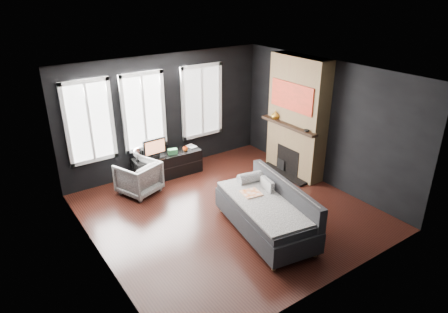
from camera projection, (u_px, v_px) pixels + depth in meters
floor at (229, 212)px, 7.80m from camera, size 5.00×5.00×0.00m
ceiling at (229, 74)px, 6.71m from camera, size 5.00×5.00×0.00m
wall_back at (166, 114)px, 9.14m from camera, size 5.00×0.02×2.70m
wall_left at (93, 185)px, 5.95m from camera, size 0.02×5.00×2.70m
wall_right at (324, 123)px, 8.56m from camera, size 0.02×5.00×2.70m
windows at (145, 71)px, 8.45m from camera, size 4.00×0.16×1.76m
fireplace at (297, 117)px, 8.91m from camera, size 0.70×1.62×2.70m
sofa at (265, 210)px, 7.01m from camera, size 1.41×2.29×0.92m
stripe_pillow at (267, 188)px, 7.30m from camera, size 0.14×0.37×0.36m
armchair at (138, 176)px, 8.37m from camera, size 0.95×0.92×0.77m
media_console at (167, 165)px, 9.15m from camera, size 1.59×0.54×0.54m
monitor at (154, 147)px, 8.78m from camera, size 0.56×0.15×0.49m
desk_fan at (138, 154)px, 8.66m from camera, size 0.25×0.25×0.30m
mug at (185, 149)px, 9.18m from camera, size 0.13×0.11×0.12m
book at (188, 143)px, 9.33m from camera, size 0.18×0.04×0.24m
storage_box at (173, 151)px, 9.03m from camera, size 0.24×0.18×0.11m
mantel_vase at (275, 115)px, 9.13m from camera, size 0.25×0.25×0.19m
mantel_clock at (307, 131)px, 8.41m from camera, size 0.12×0.12×0.04m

